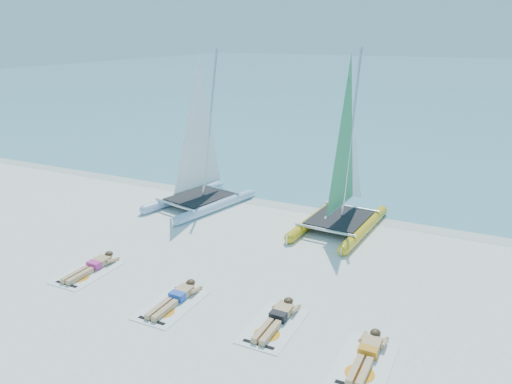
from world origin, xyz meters
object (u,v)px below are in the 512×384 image
catamaran_blue (199,160)px  sunbather_c (277,317)px  sunbather_b (176,297)px  towel_a (88,272)px  towel_d (365,363)px  towel_b (172,305)px  catamaran_yellow (347,171)px  sunbather_a (93,266)px  sunbather_d (367,353)px  towel_c (274,326)px

catamaran_blue → sunbather_c: 8.26m
catamaran_blue → sunbather_b: 7.02m
towel_a → sunbather_c: sunbather_c is taller
sunbather_b → sunbather_c: bearing=5.9°
towel_a → sunbather_c: bearing=0.7°
sunbather_b → towel_d: 4.59m
towel_d → towel_b: bearing=178.4°
catamaran_yellow → sunbather_a: catamaran_yellow is taller
sunbather_d → catamaran_yellow: bearing=110.5°
catamaran_blue → towel_d: bearing=-26.6°
towel_d → catamaran_blue: bearing=140.5°
towel_b → towel_c: same height
sunbather_c → sunbather_d: bearing=-10.3°
sunbather_d → sunbather_b: bearing=178.4°
towel_a → sunbather_d: (7.53, -0.31, 0.11)m
catamaran_blue → catamaran_yellow: size_ratio=0.98×
catamaran_blue → sunbather_a: size_ratio=3.30×
towel_c → sunbather_d: bearing=-5.2°
towel_a → catamaran_yellow: bearing=51.8°
catamaran_yellow → sunbather_d: (2.50, -6.70, -1.71)m
catamaran_blue → catamaran_yellow: catamaran_yellow is taller
catamaran_blue → towel_c: size_ratio=3.08×
catamaran_blue → sunbather_d: size_ratio=3.30×
towel_a → towel_d: (7.53, -0.51, 0.00)m
sunbather_a → towel_a: bearing=-90.0°
towel_a → towel_c: (5.44, -0.12, 0.00)m
towel_b → sunbather_c: sunbather_c is taller
towel_c → towel_d: 2.12m
sunbather_a → sunbather_c: 5.44m
catamaran_yellow → towel_d: bearing=-66.4°
catamaran_blue → sunbather_b: (3.16, -6.07, -1.58)m
sunbather_b → sunbather_d: size_ratio=1.00×
towel_c → sunbather_b: bearing=-178.5°
sunbather_a → towel_b: size_ratio=0.93×
towel_a → sunbather_a: 0.22m
sunbather_a → towel_b: (2.95, -0.57, -0.11)m
sunbather_c → towel_d: bearing=-15.3°
sunbather_d → catamaran_blue: bearing=141.3°
towel_c → sunbather_c: (-0.00, 0.19, 0.11)m
sunbather_d → sunbather_a: bearing=176.2°
sunbather_a → sunbather_c: size_ratio=1.00×
sunbather_b → sunbather_d: bearing=-1.6°
towel_c → catamaran_yellow: bearing=93.6°
towel_d → sunbather_d: sunbather_d is taller
towel_a → sunbather_b: size_ratio=1.07×
sunbather_c → towel_c: bearing=-90.0°
towel_b → towel_d: same height
catamaran_yellow → towel_c: size_ratio=3.14×
catamaran_blue → sunbather_c: catamaran_blue is taller
towel_a → sunbather_b: bearing=-3.7°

